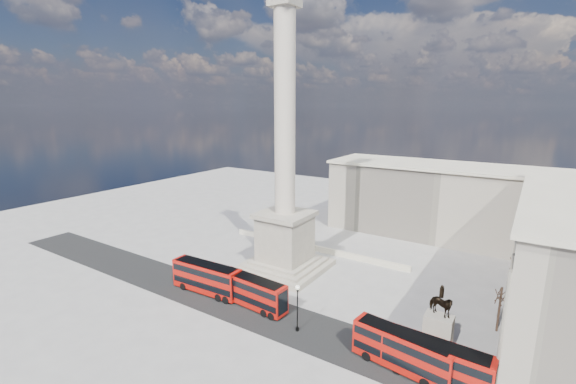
# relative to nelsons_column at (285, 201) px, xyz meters

# --- Properties ---
(ground) EXTENTS (180.00, 180.00, 0.00)m
(ground) POSITION_rel_nelsons_column_xyz_m (0.00, -5.00, -12.92)
(ground) COLOR #9D9A95
(ground) RESTS_ON ground
(asphalt_road) EXTENTS (120.00, 9.00, 0.01)m
(asphalt_road) POSITION_rel_nelsons_column_xyz_m (5.00, -15.00, -12.91)
(asphalt_road) COLOR black
(asphalt_road) RESTS_ON ground
(nelsons_column) EXTENTS (14.00, 14.00, 49.85)m
(nelsons_column) POSITION_rel_nelsons_column_xyz_m (0.00, 0.00, 0.00)
(nelsons_column) COLOR #A49B89
(nelsons_column) RESTS_ON ground
(balustrade_wall) EXTENTS (40.00, 0.60, 1.10)m
(balustrade_wall) POSITION_rel_nelsons_column_xyz_m (0.00, 11.00, -12.37)
(balustrade_wall) COLOR beige
(balustrade_wall) RESTS_ON ground
(building_northeast) EXTENTS (51.00, 17.00, 16.60)m
(building_northeast) POSITION_rel_nelsons_column_xyz_m (20.00, 35.00, -4.59)
(building_northeast) COLOR beige
(building_northeast) RESTS_ON ground
(red_bus_a) EXTENTS (12.32, 3.33, 4.95)m
(red_bus_a) POSITION_rel_nelsons_column_xyz_m (-5.30, -14.64, -10.32)
(red_bus_a) COLOR #B61109
(red_bus_a) RESTS_ON ground
(red_bus_b) EXTENTS (11.58, 3.43, 4.63)m
(red_bus_b) POSITION_rel_nelsons_column_xyz_m (3.61, -14.15, -10.49)
(red_bus_b) COLOR #B61109
(red_bus_b) RESTS_ON ground
(red_bus_c) EXTENTS (11.72, 4.10, 4.65)m
(red_bus_c) POSITION_rel_nelsons_column_xyz_m (26.53, -16.02, -10.48)
(red_bus_c) COLOR #B61109
(red_bus_c) RESTS_ON ground
(red_bus_d) EXTENTS (11.61, 3.15, 4.67)m
(red_bus_d) POSITION_rel_nelsons_column_xyz_m (30.19, -16.02, -10.47)
(red_bus_d) COLOR #B61109
(red_bus_d) RESTS_ON ground
(victorian_lamp) EXTENTS (0.57, 0.57, 6.59)m
(victorian_lamp) POSITION_rel_nelsons_column_xyz_m (12.45, -15.94, -9.04)
(victorian_lamp) COLOR black
(victorian_lamp) RESTS_ON ground
(equestrian_statue) EXTENTS (4.12, 3.09, 8.54)m
(equestrian_statue) POSITION_rel_nelsons_column_xyz_m (28.99, -9.83, -9.94)
(equestrian_statue) COLOR beige
(equestrian_statue) RESTS_ON ground
(bare_tree_near) EXTENTS (1.63, 1.63, 7.14)m
(bare_tree_near) POSITION_rel_nelsons_column_xyz_m (36.55, -11.31, -7.29)
(bare_tree_near) COLOR #332319
(bare_tree_near) RESTS_ON ground
(bare_tree_mid) EXTENTS (1.76, 1.76, 6.67)m
(bare_tree_mid) POSITION_rel_nelsons_column_xyz_m (34.87, -1.45, -7.66)
(bare_tree_mid) COLOR #332319
(bare_tree_mid) RESTS_ON ground
(bare_tree_far) EXTENTS (1.78, 1.78, 7.27)m
(bare_tree_far) POSITION_rel_nelsons_column_xyz_m (35.84, 10.52, -7.19)
(bare_tree_far) COLOR #332319
(bare_tree_far) RESTS_ON ground
(pedestrian_walking) EXTENTS (0.73, 0.51, 1.92)m
(pedestrian_walking) POSITION_rel_nelsons_column_xyz_m (27.22, -11.50, -11.96)
(pedestrian_walking) COLOR black
(pedestrian_walking) RESTS_ON ground
(pedestrian_standing) EXTENTS (0.98, 0.89, 1.64)m
(pedestrian_standing) POSITION_rel_nelsons_column_xyz_m (28.22, -11.50, -12.10)
(pedestrian_standing) COLOR black
(pedestrian_standing) RESTS_ON ground
(pedestrian_crossing) EXTENTS (0.76, 1.18, 1.87)m
(pedestrian_crossing) POSITION_rel_nelsons_column_xyz_m (5.94, -11.41, -11.98)
(pedestrian_crossing) COLOR black
(pedestrian_crossing) RESTS_ON ground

